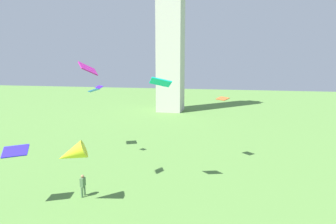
{
  "coord_description": "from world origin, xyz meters",
  "views": [
    {
      "loc": [
        6.66,
        -2.75,
        10.28
      ],
      "look_at": [
        2.22,
        15.87,
        7.1
      ],
      "focal_mm": 30.08,
      "sensor_mm": 36.0,
      "label": 1
    }
  ],
  "objects_px": {
    "monument_obelisk": "(171,8)",
    "kite_flying_0": "(99,87)",
    "kite_flying_6": "(94,90)",
    "kite_flying_4": "(160,82)",
    "person_1": "(83,184)",
    "kite_flying_7": "(88,69)",
    "kite_flying_1": "(72,154)",
    "kite_flying_2": "(15,151)",
    "kite_flying_3": "(223,99)"
  },
  "relations": [
    {
      "from": "kite_flying_1",
      "to": "kite_flying_3",
      "type": "bearing_deg",
      "value": 116.63
    },
    {
      "from": "monument_obelisk",
      "to": "kite_flying_1",
      "type": "distance_m",
      "value": 48.38
    },
    {
      "from": "person_1",
      "to": "kite_flying_2",
      "type": "relative_size",
      "value": 0.89
    },
    {
      "from": "person_1",
      "to": "kite_flying_1",
      "type": "xyz_separation_m",
      "value": [
        0.19,
        -1.56,
        3.0
      ]
    },
    {
      "from": "kite_flying_6",
      "to": "kite_flying_4",
      "type": "bearing_deg",
      "value": 30.71
    },
    {
      "from": "kite_flying_2",
      "to": "kite_flying_3",
      "type": "distance_m",
      "value": 19.63
    },
    {
      "from": "monument_obelisk",
      "to": "person_1",
      "type": "xyz_separation_m",
      "value": [
        2.78,
        -43.06,
        -21.45
      ]
    },
    {
      "from": "kite_flying_0",
      "to": "kite_flying_1",
      "type": "relative_size",
      "value": 0.37
    },
    {
      "from": "monument_obelisk",
      "to": "kite_flying_0",
      "type": "relative_size",
      "value": 47.11
    },
    {
      "from": "monument_obelisk",
      "to": "kite_flying_0",
      "type": "height_order",
      "value": "monument_obelisk"
    },
    {
      "from": "kite_flying_3",
      "to": "kite_flying_7",
      "type": "relative_size",
      "value": 0.8
    },
    {
      "from": "person_1",
      "to": "kite_flying_0",
      "type": "bearing_deg",
      "value": -162.91
    },
    {
      "from": "kite_flying_3",
      "to": "kite_flying_1",
      "type": "bearing_deg",
      "value": -87.5
    },
    {
      "from": "kite_flying_0",
      "to": "kite_flying_4",
      "type": "height_order",
      "value": "kite_flying_4"
    },
    {
      "from": "kite_flying_1",
      "to": "kite_flying_4",
      "type": "relative_size",
      "value": 1.32
    },
    {
      "from": "person_1",
      "to": "kite_flying_1",
      "type": "relative_size",
      "value": 0.69
    },
    {
      "from": "monument_obelisk",
      "to": "kite_flying_0",
      "type": "distance_m",
      "value": 36.83
    },
    {
      "from": "kite_flying_3",
      "to": "kite_flying_4",
      "type": "distance_m",
      "value": 9.54
    },
    {
      "from": "monument_obelisk",
      "to": "person_1",
      "type": "bearing_deg",
      "value": -86.31
    },
    {
      "from": "kite_flying_2",
      "to": "kite_flying_6",
      "type": "distance_m",
      "value": 15.16
    },
    {
      "from": "kite_flying_2",
      "to": "kite_flying_4",
      "type": "bearing_deg",
      "value": 3.75
    },
    {
      "from": "kite_flying_2",
      "to": "monument_obelisk",
      "type": "bearing_deg",
      "value": 61.43
    },
    {
      "from": "kite_flying_0",
      "to": "kite_flying_6",
      "type": "bearing_deg",
      "value": 151.92
    },
    {
      "from": "kite_flying_3",
      "to": "kite_flying_6",
      "type": "relative_size",
      "value": 0.72
    },
    {
      "from": "monument_obelisk",
      "to": "kite_flying_1",
      "type": "bearing_deg",
      "value": -86.2
    },
    {
      "from": "kite_flying_2",
      "to": "kite_flying_4",
      "type": "height_order",
      "value": "kite_flying_4"
    },
    {
      "from": "kite_flying_0",
      "to": "kite_flying_6",
      "type": "xyz_separation_m",
      "value": [
        -2.25,
        3.0,
        -0.66
      ]
    },
    {
      "from": "kite_flying_4",
      "to": "kite_flying_6",
      "type": "relative_size",
      "value": 0.96
    },
    {
      "from": "monument_obelisk",
      "to": "kite_flying_3",
      "type": "height_order",
      "value": "monument_obelisk"
    },
    {
      "from": "kite_flying_0",
      "to": "kite_flying_6",
      "type": "relative_size",
      "value": 0.46
    },
    {
      "from": "kite_flying_4",
      "to": "kite_flying_1",
      "type": "bearing_deg",
      "value": 17.35
    },
    {
      "from": "person_1",
      "to": "kite_flying_2",
      "type": "distance_m",
      "value": 5.51
    },
    {
      "from": "person_1",
      "to": "kite_flying_0",
      "type": "xyz_separation_m",
      "value": [
        -2.98,
        9.21,
        6.94
      ]
    },
    {
      "from": "person_1",
      "to": "kite_flying_0",
      "type": "distance_m",
      "value": 11.91
    },
    {
      "from": "kite_flying_1",
      "to": "kite_flying_7",
      "type": "distance_m",
      "value": 6.87
    },
    {
      "from": "kite_flying_0",
      "to": "kite_flying_2",
      "type": "relative_size",
      "value": 0.47
    },
    {
      "from": "person_1",
      "to": "kite_flying_4",
      "type": "bearing_deg",
      "value": 117.75
    },
    {
      "from": "kite_flying_1",
      "to": "kite_flying_4",
      "type": "xyz_separation_m",
      "value": [
        5.39,
        4.6,
        4.93
      ]
    },
    {
      "from": "kite_flying_0",
      "to": "person_1",
      "type": "bearing_deg",
      "value": -46.95
    },
    {
      "from": "kite_flying_2",
      "to": "kite_flying_3",
      "type": "relative_size",
      "value": 1.36
    },
    {
      "from": "person_1",
      "to": "kite_flying_3",
      "type": "xyz_separation_m",
      "value": [
        10.17,
        11.12,
        5.81
      ]
    },
    {
      "from": "monument_obelisk",
      "to": "kite_flying_2",
      "type": "relative_size",
      "value": 22.25
    },
    {
      "from": "kite_flying_2",
      "to": "kite_flying_1",
      "type": "bearing_deg",
      "value": -12.98
    },
    {
      "from": "kite_flying_1",
      "to": "kite_flying_7",
      "type": "bearing_deg",
      "value": 159.16
    },
    {
      "from": "person_1",
      "to": "kite_flying_1",
      "type": "distance_m",
      "value": 3.39
    },
    {
      "from": "monument_obelisk",
      "to": "kite_flying_6",
      "type": "height_order",
      "value": "monument_obelisk"
    },
    {
      "from": "kite_flying_0",
      "to": "kite_flying_7",
      "type": "height_order",
      "value": "kite_flying_7"
    },
    {
      "from": "person_1",
      "to": "kite_flying_7",
      "type": "relative_size",
      "value": 0.97
    },
    {
      "from": "person_1",
      "to": "kite_flying_4",
      "type": "relative_size",
      "value": 0.91
    },
    {
      "from": "kite_flying_3",
      "to": "kite_flying_4",
      "type": "bearing_deg",
      "value": -78.94
    }
  ]
}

